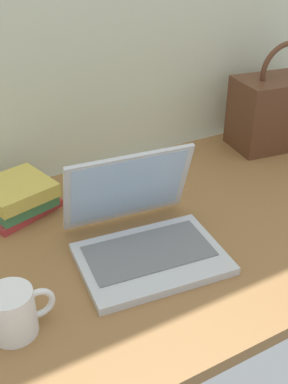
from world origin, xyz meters
The scene contains 5 objects.
desk centered at (0.00, 0.00, 0.01)m, with size 1.60×0.76×0.03m.
laptop centered at (-0.06, -0.04, 0.08)m, with size 0.34×0.32×0.21m.
coffee_mug centered at (-0.38, -0.14, 0.08)m, with size 0.12×0.08×0.09m.
handbag centered at (0.59, 0.23, 0.15)m, with size 0.32×0.20×0.33m.
book_stack centered at (-0.26, 0.24, 0.07)m, with size 0.22×0.19×0.08m.
Camera 1 is at (-0.47, -0.78, 0.69)m, focal length 44.09 mm.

